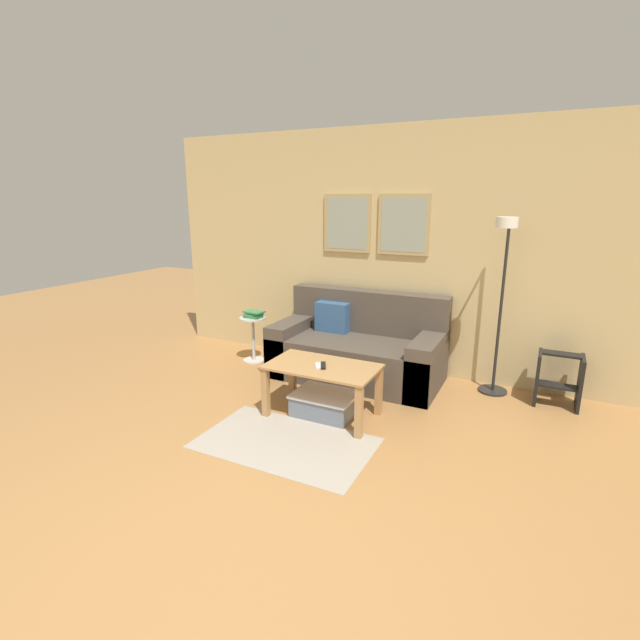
{
  "coord_description": "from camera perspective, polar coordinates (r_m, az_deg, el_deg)",
  "views": [
    {
      "loc": [
        1.41,
        -1.45,
        1.84
      ],
      "look_at": [
        -0.24,
        1.89,
        0.85
      ],
      "focal_mm": 26.0,
      "sensor_mm": 36.0,
      "label": 1
    }
  ],
  "objects": [
    {
      "name": "floor_lamp",
      "position": [
        4.46,
        21.44,
        3.63
      ],
      "size": [
        0.27,
        0.5,
        1.68
      ],
      "color": "black",
      "rests_on": "ground_plane"
    },
    {
      "name": "storage_bin",
      "position": [
        4.11,
        0.62,
        -10.22
      ],
      "size": [
        0.54,
        0.41,
        0.19
      ],
      "color": "slate",
      "rests_on": "ground_plane"
    },
    {
      "name": "couch",
      "position": [
        4.87,
        4.64,
        -3.62
      ],
      "size": [
        1.73,
        0.84,
        0.88
      ],
      "color": "#4C4238",
      "rests_on": "ground_plane"
    },
    {
      "name": "ground_plane",
      "position": [
        2.73,
        -14.98,
        -28.0
      ],
      "size": [
        16.0,
        16.0,
        0.0
      ],
      "primitive_type": "plane",
      "color": "#A87542"
    },
    {
      "name": "side_table",
      "position": [
        5.36,
        -8.23,
        -1.87
      ],
      "size": [
        0.3,
        0.3,
        0.52
      ],
      "color": "silver",
      "rests_on": "ground_plane"
    },
    {
      "name": "remote_control",
      "position": [
        3.92,
        0.41,
        -5.62
      ],
      "size": [
        0.1,
        0.15,
        0.02
      ],
      "primitive_type": "cube",
      "rotation": [
        0.0,
        0.0,
        0.46
      ],
      "color": "black",
      "rests_on": "coffee_table"
    },
    {
      "name": "coffee_table",
      "position": [
        3.98,
        0.3,
        -6.84
      ],
      "size": [
        0.94,
        0.54,
        0.46
      ],
      "color": "#AD7F4C",
      "rests_on": "ground_plane"
    },
    {
      "name": "cell_phone",
      "position": [
        3.93,
        -0.07,
        -5.61
      ],
      "size": [
        0.13,
        0.15,
        0.01
      ],
      "primitive_type": "cube",
      "rotation": [
        0.0,
        0.0,
        0.54
      ],
      "color": "silver",
      "rests_on": "coffee_table"
    },
    {
      "name": "wall_back",
      "position": [
        4.98,
        9.72,
        8.22
      ],
      "size": [
        5.6,
        0.09,
        2.55
      ],
      "color": "tan",
      "rests_on": "ground_plane"
    },
    {
      "name": "area_rug",
      "position": [
        3.71,
        -4.29,
        -14.82
      ],
      "size": [
        1.34,
        0.81,
        0.01
      ],
      "primitive_type": "cube",
      "color": "#A39989",
      "rests_on": "ground_plane"
    },
    {
      "name": "step_stool",
      "position": [
        4.74,
        27.3,
        -6.4
      ],
      "size": [
        0.38,
        0.3,
        0.48
      ],
      "color": "black",
      "rests_on": "ground_plane"
    },
    {
      "name": "book_stack",
      "position": [
        5.29,
        -8.14,
        0.73
      ],
      "size": [
        0.24,
        0.17,
        0.08
      ],
      "color": "#387F4C",
      "rests_on": "side_table"
    }
  ]
}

